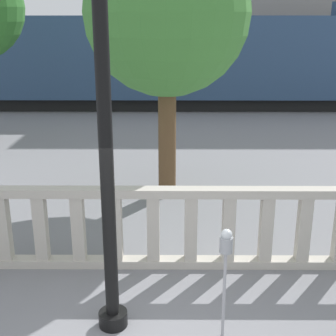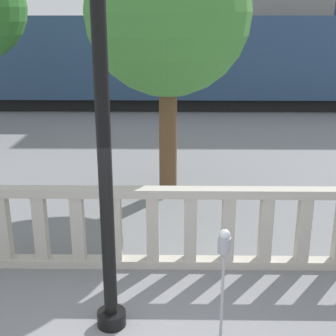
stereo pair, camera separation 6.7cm
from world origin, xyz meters
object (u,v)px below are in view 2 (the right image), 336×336
at_px(lamppost, 101,85).
at_px(tree_left, 168,13).
at_px(parking_meter, 224,252).
at_px(train_near, 82,60).

bearing_deg(lamppost, tree_left, 82.10).
bearing_deg(parking_meter, tree_left, 98.28).
xyz_separation_m(train_near, tree_left, (3.99, -10.92, 1.95)).
height_order(parking_meter, tree_left, tree_left).
relative_size(train_near, tree_left, 5.03).
relative_size(parking_meter, train_near, 0.05).
relative_size(lamppost, train_near, 0.20).
relative_size(lamppost, tree_left, 1.02).
relative_size(parking_meter, tree_left, 0.26).
bearing_deg(lamppost, parking_meter, -8.65).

